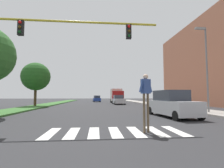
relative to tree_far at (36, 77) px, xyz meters
The scene contains 12 objects.
ground_plane 11.42m from the tree_far, 25.59° to the left, with size 140.00×140.00×0.00m, color #2D2D30.
crosswalk 20.16m from the tree_far, 61.02° to the right, with size 5.85×2.20×0.01m.
median_strip 4.97m from the tree_far, 80.86° to the left, with size 3.04×64.00×0.15m, color #386B2D.
tree_far is the anchor object (origin of this frame).
sidewalk_right 19.52m from the tree_far, ahead, with size 3.00×64.00×0.15m, color #9E9991.
traffic_light_gantry 16.34m from the tree_far, 72.81° to the right, with size 10.51×0.30×6.00m.
street_lamp_right 21.28m from the tree_far, 30.76° to the right, with size 1.02×0.24×7.50m.
pedestrian_performer 20.74m from the tree_far, 58.17° to the right, with size 0.71×0.42×2.49m.
suv_crossing 19.32m from the tree_far, 41.20° to the right, with size 2.40×4.77×1.97m.
sedan_midblock 14.34m from the tree_far, 24.07° to the left, with size 2.00×4.36×1.70m.
sedan_distant 21.02m from the tree_far, 65.13° to the left, with size 2.15×4.39×1.63m.
truck_box_delivery 17.86m from the tree_far, 42.26° to the left, with size 2.40×6.20×3.10m.
Camera 1 is at (-0.78, 1.04, 1.55)m, focal length 26.42 mm.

